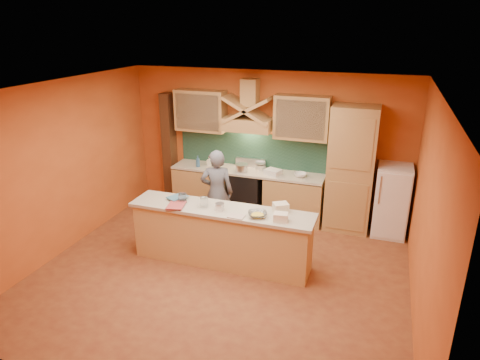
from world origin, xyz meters
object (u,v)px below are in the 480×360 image
(fridge, at_px, (391,201))
(mixing_bowl, at_px, (258,214))
(kitchen_scale, at_px, (220,207))
(stove, at_px, (247,193))
(person, at_px, (217,193))

(fridge, distance_m, mixing_bowl, 2.77)
(kitchen_scale, distance_m, mixing_bowl, 0.61)
(stove, distance_m, fridge, 2.71)
(person, height_order, kitchen_scale, person)
(person, height_order, mixing_bowl, person)
(person, bearing_deg, kitchen_scale, 96.32)
(stove, relative_size, kitchen_scale, 8.08)
(person, distance_m, kitchen_scale, 1.12)
(stove, xyz_separation_m, kitchen_scale, (0.21, -1.97, 0.54))
(fridge, relative_size, mixing_bowl, 4.68)
(fridge, bearing_deg, kitchen_scale, -141.59)
(stove, height_order, kitchen_scale, kitchen_scale)
(stove, relative_size, person, 0.57)
(stove, height_order, person, person)
(stove, distance_m, mixing_bowl, 2.22)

